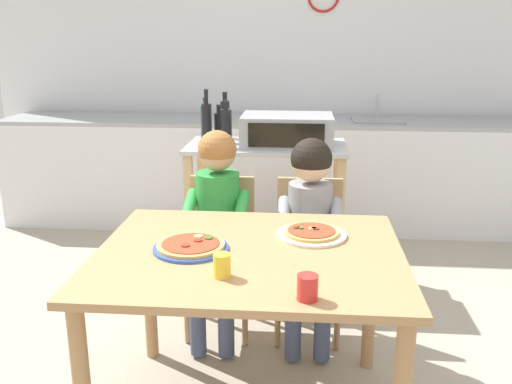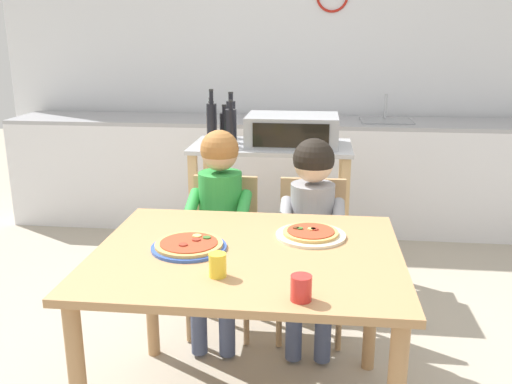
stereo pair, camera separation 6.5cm
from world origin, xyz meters
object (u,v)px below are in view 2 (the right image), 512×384
object	(u,v)px
dining_table	(247,275)
dining_chair_left	(223,242)
bottle_clear_vinegar	(211,121)
pizza_plate_cream	(311,234)
kitchen_island_cart	(271,191)
bottle_squat_spirits	(225,126)
bottle_slim_sauce	(212,124)
child_in_grey_shirt	(312,215)
drinking_cup_red	(301,288)
bottle_dark_olive_oil	(231,118)
child_in_green_shirt	(219,211)
dining_chair_right	(311,246)
drinking_cup_yellow	(218,265)
bottle_brown_beer	(231,128)
pizza_plate_blue_rimmed	(189,246)
bottle_tall_green_wine	(212,126)
toaster_oven	(292,130)

from	to	relation	value
dining_table	dining_chair_left	size ratio (longest dim) A/B	1.45
bottle_clear_vinegar	pizza_plate_cream	xyz separation A→B (m)	(0.69, -1.44, -0.24)
kitchen_island_cart	bottle_squat_spirits	xyz separation A→B (m)	(-0.30, 0.07, 0.40)
bottle_slim_sauce	bottle_clear_vinegar	xyz separation A→B (m)	(-0.06, 0.30, -0.03)
child_in_grey_shirt	drinking_cup_red	bearing A→B (deg)	-91.11
bottle_dark_olive_oil	child_in_green_shirt	size ratio (longest dim) A/B	0.28
dining_chair_right	pizza_plate_cream	bearing A→B (deg)	-90.02
dining_table	drinking_cup_red	world-z (taller)	drinking_cup_red
kitchen_island_cart	drinking_cup_red	world-z (taller)	kitchen_island_cart
bottle_squat_spirits	drinking_cup_yellow	bearing A→B (deg)	-81.33
dining_table	bottle_brown_beer	bearing A→B (deg)	101.54
drinking_cup_red	drinking_cup_yellow	size ratio (longest dim) A/B	0.99
pizza_plate_blue_rimmed	drinking_cup_red	distance (m)	0.59
kitchen_island_cart	child_in_green_shirt	distance (m)	0.80
bottle_tall_green_wine	dining_chair_left	bearing A→B (deg)	-74.82
bottle_tall_green_wine	bottle_squat_spirits	bearing A→B (deg)	37.28
toaster_oven	bottle_clear_vinegar	size ratio (longest dim) A/B	2.13
bottle_dark_olive_oil	bottle_brown_beer	distance (m)	0.33
bottle_clear_vinegar	bottle_brown_beer	xyz separation A→B (m)	(0.19, -0.34, 0.01)
toaster_oven	dining_chair_left	distance (m)	0.88
child_in_green_shirt	bottle_brown_beer	bearing A→B (deg)	93.04
bottle_brown_beer	child_in_green_shirt	distance (m)	0.71
bottle_brown_beer	bottle_clear_vinegar	bearing A→B (deg)	118.71
kitchen_island_cart	drinking_cup_yellow	world-z (taller)	kitchen_island_cart
kitchen_island_cart	pizza_plate_cream	xyz separation A→B (m)	(0.27, -1.23, 0.17)
dining_chair_left	child_in_grey_shirt	xyz separation A→B (m)	(0.47, -0.12, 0.21)
bottle_clear_vinegar	dining_table	size ratio (longest dim) A/B	0.22
toaster_oven	kitchen_island_cart	bearing A→B (deg)	178.50
dining_chair_left	drinking_cup_red	bearing A→B (deg)	-68.68
pizza_plate_blue_rimmed	drinking_cup_red	xyz separation A→B (m)	(0.45, -0.38, 0.03)
bottle_slim_sauce	drinking_cup_red	distance (m)	1.83
toaster_oven	bottle_brown_beer	distance (m)	0.38
bottle_tall_green_wine	bottle_slim_sauce	bearing A→B (deg)	-77.86
bottle_tall_green_wine	drinking_cup_red	distance (m)	1.92
dining_chair_left	drinking_cup_yellow	xyz separation A→B (m)	(0.16, -1.00, 0.31)
bottle_brown_beer	child_in_green_shirt	bearing A→B (deg)	-86.96
pizza_plate_blue_rimmed	drinking_cup_yellow	size ratio (longest dim) A/B	3.52
bottle_dark_olive_oil	bottle_clear_vinegar	distance (m)	0.14
bottle_brown_beer	pizza_plate_cream	bearing A→B (deg)	-65.47
dining_table	child_in_grey_shirt	xyz separation A→B (m)	(0.24, 0.64, 0.04)
bottle_slim_sauce	pizza_plate_cream	size ratio (longest dim) A/B	1.20
bottle_slim_sauce	drinking_cup_red	xyz separation A→B (m)	(0.61, -1.71, -0.24)
bottle_squat_spirits	dining_table	world-z (taller)	bottle_squat_spirits
bottle_tall_green_wine	pizza_plate_cream	distance (m)	1.41
pizza_plate_blue_rimmed	child_in_grey_shirt	bearing A→B (deg)	54.13
child_in_grey_shirt	drinking_cup_yellow	world-z (taller)	child_in_grey_shirt
child_in_green_shirt	drinking_cup_red	xyz separation A→B (m)	(0.45, -1.03, 0.10)
pizza_plate_cream	kitchen_island_cart	bearing A→B (deg)	102.31
bottle_clear_vinegar	pizza_plate_blue_rimmed	xyz separation A→B (m)	(0.22, -1.62, -0.24)
bottle_tall_green_wine	kitchen_island_cart	bearing A→B (deg)	-1.45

